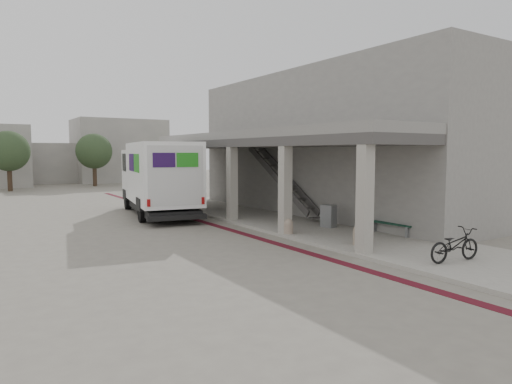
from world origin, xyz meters
TOP-DOWN VIEW (x-y plane):
  - ground at (0.00, 0.00)m, footprint 120.00×120.00m
  - bike_lane_stripe at (1.00, 2.00)m, footprint 0.35×40.00m
  - sidewalk at (4.00, 0.00)m, footprint 4.40×28.00m
  - transit_building at (6.83, 4.50)m, footprint 7.60×17.00m
  - distant_backdrop at (-2.84, 35.89)m, footprint 28.00×10.00m
  - tree_left at (-5.00, 28.00)m, footprint 3.20×3.20m
  - tree_mid at (2.00, 30.00)m, footprint 3.20×3.20m
  - tree_right at (10.00, 29.00)m, footprint 3.20×3.20m
  - fedex_truck at (0.17, 8.51)m, footprint 3.83×8.61m
  - bench at (5.20, -1.83)m, footprint 0.53×1.82m
  - bollard_near at (2.10, 0.30)m, footprint 0.37×0.37m
  - bollard_far at (2.82, -2.61)m, footprint 0.45×0.45m
  - utility_cabinet at (4.30, 0.59)m, footprint 0.52×0.62m
  - bicycle_black at (3.37, -5.62)m, footprint 1.82×0.81m

SIDE VIEW (x-z plane):
  - ground at x=0.00m, z-range 0.00..0.00m
  - bike_lane_stripe at x=1.00m, z-range 0.00..0.01m
  - sidewalk at x=4.00m, z-range 0.00..0.12m
  - bollard_near at x=2.10m, z-range 0.12..0.67m
  - bench at x=5.20m, z-range 0.21..0.63m
  - bollard_far at x=2.82m, z-range 0.12..0.79m
  - utility_cabinet at x=4.30m, z-range 0.12..1.01m
  - bicycle_black at x=3.37m, z-range 0.12..1.04m
  - fedex_truck at x=0.17m, z-range 0.12..3.66m
  - distant_backdrop at x=-2.84m, z-range -0.55..5.95m
  - tree_left at x=-5.00m, z-range 0.78..5.58m
  - tree_mid at x=2.00m, z-range 0.78..5.58m
  - tree_right at x=10.00m, z-range 0.78..5.58m
  - transit_building at x=6.83m, z-range -0.10..6.90m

